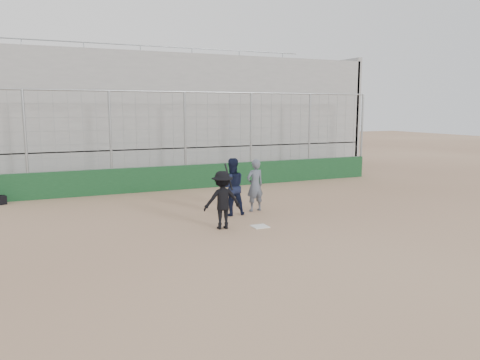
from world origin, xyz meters
name	(u,v)px	position (x,y,z in m)	size (l,w,h in m)	color
ground	(260,227)	(0.00, 0.00, 0.00)	(90.00, 90.00, 0.00)	#866248
home_plate	(260,226)	(0.00, 0.00, 0.01)	(0.44, 0.44, 0.02)	white
backstop	(186,166)	(0.00, 7.00, 0.96)	(18.10, 0.25, 4.04)	#123A1C
bleachers	(156,117)	(0.00, 11.95, 2.92)	(20.25, 6.70, 6.98)	gray
batter_at_plate	(222,200)	(-1.03, 0.27, 0.81)	(1.11, 0.80, 1.79)	black
catcher_crouched	(232,196)	(-0.17, 1.65, 0.61)	(0.89, 0.70, 1.21)	black
umpire	(255,188)	(0.77, 1.94, 0.77)	(0.62, 0.41, 1.53)	#4E5663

